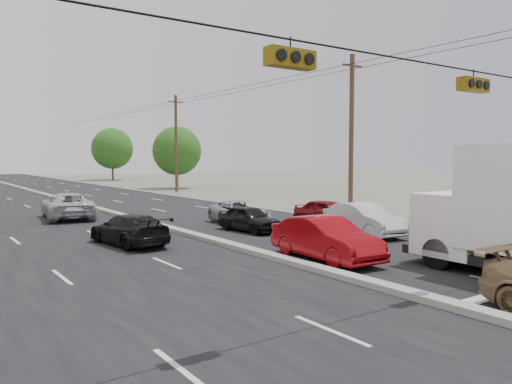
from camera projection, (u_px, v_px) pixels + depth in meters
ground at (432, 304)px, 12.27m from camera, size 200.00×200.00×0.00m
road_surface at (82, 206)px, 36.81m from camera, size 20.00×160.00×0.02m
center_median at (82, 205)px, 36.80m from camera, size 0.50×160.00×0.20m
utility_pole_right_b at (351, 133)px, 31.32m from camera, size 1.60×0.30×10.00m
utility_pole_right_c at (176, 143)px, 51.77m from camera, size 1.60×0.30×10.00m
traffic_signals at (471, 83)px, 12.68m from camera, size 25.00×0.30×0.54m
tree_right_mid at (177, 151)px, 57.34m from camera, size 5.60×5.60×7.14m
tree_right_far at (112, 149)px, 78.32m from camera, size 6.40×6.40×8.16m
red_sedan at (326, 239)px, 17.38m from camera, size 1.87×4.67×1.51m
queue_car_a at (249, 219)px, 24.11m from camera, size 1.86×3.81×1.25m
queue_car_b at (364, 220)px, 22.98m from camera, size 2.14×4.63×1.47m
queue_car_c at (240, 213)px, 26.64m from camera, size 2.68×4.77×1.26m
queue_car_d at (472, 224)px, 21.34m from camera, size 2.32×5.30×1.51m
queue_car_e at (328, 213)px, 26.20m from camera, size 2.05×4.18×1.37m
oncoming_near at (129, 230)px, 20.42m from camera, size 2.29×4.60×1.28m
oncoming_far at (68, 206)px, 29.12m from camera, size 3.21×5.75×1.52m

